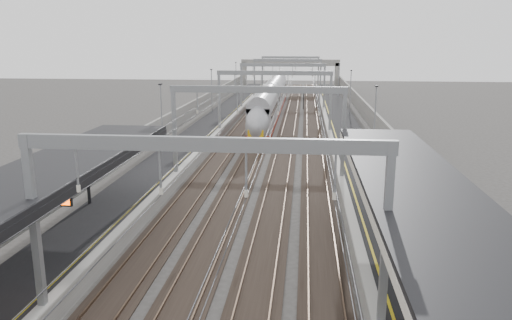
# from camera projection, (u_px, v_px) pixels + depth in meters

# --- Properties ---
(platform_left) EXTENTS (4.00, 120.00, 1.00)m
(platform_left) POSITION_uv_depth(u_px,v_px,m) (210.00, 128.00, 60.85)
(platform_left) COLOR black
(platform_left) RESTS_ON ground
(platform_right) EXTENTS (4.00, 120.00, 1.00)m
(platform_right) POSITION_uv_depth(u_px,v_px,m) (343.00, 130.00, 59.33)
(platform_right) COLOR black
(platform_right) RESTS_ON ground
(tracks) EXTENTS (11.40, 140.00, 0.20)m
(tracks) POSITION_uv_depth(u_px,v_px,m) (276.00, 133.00, 60.20)
(tracks) COLOR black
(tracks) RESTS_ON ground
(overhead_line) EXTENTS (13.00, 140.00, 6.60)m
(overhead_line) POSITION_uv_depth(u_px,v_px,m) (279.00, 78.00, 65.20)
(overhead_line) COLOR gray
(overhead_line) RESTS_ON platform_left
(canopy_left) EXTENTS (4.40, 30.00, 4.24)m
(canopy_left) POSITION_uv_depth(u_px,v_px,m) (3.00, 193.00, 19.11)
(canopy_left) COLOR black
(canopy_left) RESTS_ON platform_left
(canopy_right) EXTENTS (4.40, 30.00, 4.24)m
(canopy_right) POSITION_uv_depth(u_px,v_px,m) (433.00, 206.00, 17.59)
(canopy_right) COLOR black
(canopy_right) RESTS_ON platform_right
(overbridge) EXTENTS (22.00, 2.20, 6.90)m
(overbridge) POSITION_uv_depth(u_px,v_px,m) (290.00, 67.00, 112.24)
(overbridge) COLOR slate
(overbridge) RESTS_ON ground
(wall_left) EXTENTS (0.30, 120.00, 3.20)m
(wall_left) POSITION_uv_depth(u_px,v_px,m) (184.00, 119.00, 60.90)
(wall_left) COLOR slate
(wall_left) RESTS_ON ground
(wall_right) EXTENTS (0.30, 120.00, 3.20)m
(wall_right) POSITION_uv_depth(u_px,v_px,m) (370.00, 121.00, 58.78)
(wall_right) COLOR slate
(wall_right) RESTS_ON ground
(train) EXTENTS (2.57, 46.87, 4.07)m
(train) POSITION_uv_depth(u_px,v_px,m) (270.00, 104.00, 71.92)
(train) COLOR #9C200E
(train) RESTS_ON ground
(signal_green) EXTENTS (0.32, 0.32, 3.48)m
(signal_green) POSITION_uv_depth(u_px,v_px,m) (254.00, 92.00, 84.58)
(signal_green) COLOR black
(signal_green) RESTS_ON ground
(signal_red_near) EXTENTS (0.32, 0.32, 3.48)m
(signal_red_near) POSITION_uv_depth(u_px,v_px,m) (303.00, 94.00, 80.98)
(signal_red_near) COLOR black
(signal_red_near) RESTS_ON ground
(signal_red_far) EXTENTS (0.32, 0.32, 3.48)m
(signal_red_far) POSITION_uv_depth(u_px,v_px,m) (317.00, 93.00, 83.90)
(signal_red_far) COLOR black
(signal_red_far) RESTS_ON ground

